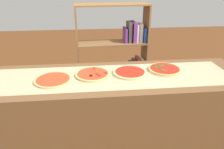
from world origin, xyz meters
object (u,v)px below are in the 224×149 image
object	(u,v)px
pizza_plain_0	(53,80)
pizza_spinach_3	(165,69)
pizza_plain_2	(130,72)
bookshelf	(121,62)
pizza_pepperoni_1	(93,74)

from	to	relation	value
pizza_plain_0	pizza_spinach_3	distance (m)	1.02
pizza_plain_2	bookshelf	xyz separation A→B (m)	(0.05, 0.89, -0.24)
pizza_plain_2	pizza_pepperoni_1	bearing A→B (deg)	-179.71
pizza_spinach_3	bookshelf	bearing A→B (deg)	108.31
pizza_plain_2	pizza_spinach_3	xyz separation A→B (m)	(0.34, 0.04, 0.00)
bookshelf	pizza_pepperoni_1	bearing A→B (deg)	-113.48
pizza_pepperoni_1	bookshelf	bearing A→B (deg)	66.52
pizza_plain_0	pizza_spinach_3	size ratio (longest dim) A/B	1.04
pizza_plain_0	pizza_pepperoni_1	world-z (taller)	pizza_pepperoni_1
pizza_plain_0	pizza_plain_2	world-z (taller)	pizza_plain_2
pizza_pepperoni_1	pizza_spinach_3	bearing A→B (deg)	3.38
bookshelf	pizza_spinach_3	bearing A→B (deg)	-71.69
pizza_plain_2	bookshelf	world-z (taller)	bookshelf
pizza_plain_0	pizza_plain_2	distance (m)	0.68
pizza_plain_0	pizza_pepperoni_1	distance (m)	0.35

